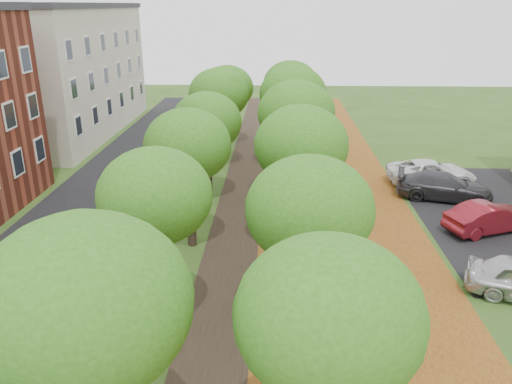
# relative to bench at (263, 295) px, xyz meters

# --- Properties ---
(street_asphalt) EXTENTS (8.00, 70.00, 0.01)m
(street_asphalt) POSITION_rel_bench_xyz_m (-8.64, 7.75, -0.40)
(street_asphalt) COLOR black
(street_asphalt) RESTS_ON ground
(footpath) EXTENTS (3.20, 70.00, 0.01)m
(footpath) POSITION_rel_bench_xyz_m (-1.14, 7.75, -0.40)
(footpath) COLOR black
(footpath) RESTS_ON ground
(leaf_verge) EXTENTS (7.50, 70.00, 0.01)m
(leaf_verge) POSITION_rel_bench_xyz_m (3.86, 7.75, -0.40)
(leaf_verge) COLOR #9C641C
(leaf_verge) RESTS_ON ground
(parking_lot) EXTENTS (9.00, 16.00, 0.01)m
(parking_lot) POSITION_rel_bench_xyz_m (12.36, 8.75, -0.40)
(parking_lot) COLOR black
(parking_lot) RESTS_ON ground
(tree_row_west) EXTENTS (3.99, 33.99, 6.20)m
(tree_row_west) POSITION_rel_bench_xyz_m (-3.34, 7.75, 4.08)
(tree_row_west) COLOR black
(tree_row_west) RESTS_ON ground
(tree_row_east) EXTENTS (3.99, 33.99, 6.20)m
(tree_row_east) POSITION_rel_bench_xyz_m (1.46, 7.75, 4.08)
(tree_row_east) COLOR black
(tree_row_east) RESTS_ON ground
(building_cream) EXTENTS (10.30, 20.30, 10.40)m
(building_cream) POSITION_rel_bench_xyz_m (-18.14, 25.75, 4.80)
(building_cream) COLOR beige
(building_cream) RESTS_ON ground
(bench) EXTENTS (0.58, 1.68, 0.78)m
(bench) POSITION_rel_bench_xyz_m (0.00, 0.00, 0.00)
(bench) COLOR #242D27
(bench) RESTS_ON ground
(car_red) EXTENTS (4.59, 3.01, 1.43)m
(car_red) POSITION_rel_bench_xyz_m (10.64, 6.77, 0.31)
(car_red) COLOR maroon
(car_red) RESTS_ON ground
(car_grey) EXTENTS (5.47, 3.29, 1.49)m
(car_grey) POSITION_rel_bench_xyz_m (9.86, 11.04, 0.34)
(car_grey) COLOR #323337
(car_grey) RESTS_ON ground
(car_white) EXTENTS (5.31, 2.59, 1.45)m
(car_white) POSITION_rel_bench_xyz_m (9.86, 13.55, 0.32)
(car_white) COLOR white
(car_white) RESTS_ON ground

